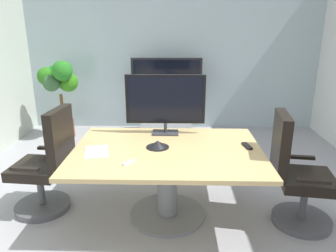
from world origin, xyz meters
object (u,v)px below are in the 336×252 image
object	(u,v)px
tv_monitor	(165,101)
conference_phone	(158,144)
office_chair_left	(47,169)
potted_plant	(60,85)
conference_table	(167,166)
remote_control	(247,146)
office_chair_right	(296,180)
wall_display_unit	(167,108)

from	to	relation	value
tv_monitor	conference_phone	distance (m)	0.54
office_chair_left	potted_plant	xyz separation A→B (m)	(-0.61, 2.25, 0.44)
office_chair_left	tv_monitor	size ratio (longest dim) A/B	1.30
potted_plant	conference_table	bearing A→B (deg)	-51.88
tv_monitor	remote_control	size ratio (longest dim) A/B	4.94
office_chair_right	wall_display_unit	distance (m)	3.01
conference_table	wall_display_unit	world-z (taller)	wall_display_unit
office_chair_right	tv_monitor	size ratio (longest dim) A/B	1.30
office_chair_left	office_chair_right	size ratio (longest dim) A/B	1.00
conference_phone	remote_control	size ratio (longest dim) A/B	1.29
remote_control	tv_monitor	bearing A→B (deg)	144.23
wall_display_unit	remote_control	size ratio (longest dim) A/B	7.71
tv_monitor	conference_table	bearing A→B (deg)	-85.93
office_chair_right	conference_phone	xyz separation A→B (m)	(-1.31, 0.12, 0.29)
tv_monitor	potted_plant	distance (m)	2.60
conference_table	conference_phone	distance (m)	0.23
office_chair_left	wall_display_unit	bearing A→B (deg)	161.19
tv_monitor	remote_control	xyz separation A→B (m)	(0.80, -0.39, -0.35)
wall_display_unit	remote_control	distance (m)	2.70
office_chair_right	wall_display_unit	xyz separation A→B (m)	(-1.30, 2.71, -0.01)
conference_table	remote_control	world-z (taller)	remote_control
office_chair_right	potted_plant	xyz separation A→B (m)	(-3.04, 2.41, 0.44)
tv_monitor	wall_display_unit	distance (m)	2.26
conference_table	office_chair_right	size ratio (longest dim) A/B	1.64
conference_table	wall_display_unit	bearing A→B (deg)	91.80
tv_monitor	potted_plant	size ratio (longest dim) A/B	0.64
conference_table	remote_control	xyz separation A→B (m)	(0.77, 0.08, 0.19)
office_chair_left	potted_plant	distance (m)	2.38
conference_table	potted_plant	size ratio (longest dim) A/B	1.37
office_chair_left	potted_plant	world-z (taller)	potted_plant
office_chair_right	potted_plant	world-z (taller)	potted_plant
office_chair_left	conference_phone	xyz separation A→B (m)	(1.12, -0.04, 0.29)
office_chair_right	wall_display_unit	size ratio (longest dim) A/B	0.83
conference_table	office_chair_right	world-z (taller)	office_chair_right
conference_phone	wall_display_unit	bearing A→B (deg)	89.74
potted_plant	conference_phone	distance (m)	2.88
tv_monitor	remote_control	bearing A→B (deg)	-25.74
tv_monitor	conference_phone	bearing A→B (deg)	-98.19
conference_phone	office_chair_right	bearing A→B (deg)	-5.34
potted_plant	remote_control	world-z (taller)	potted_plant
wall_display_unit	potted_plant	size ratio (longest dim) A/B	1.00
office_chair_left	tv_monitor	distance (m)	1.39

